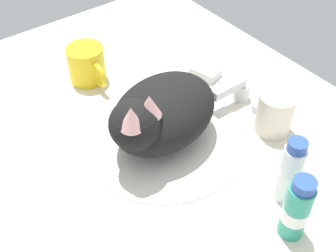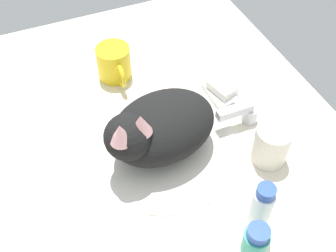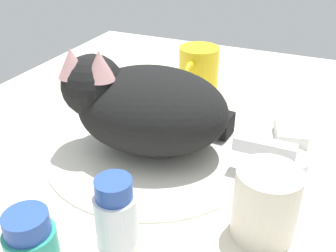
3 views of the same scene
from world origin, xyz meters
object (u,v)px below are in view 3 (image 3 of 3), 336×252
toothpaste_bottle (118,243)px  rinse_cup (266,204)px  faucet (284,166)px  coffee_mug (198,67)px  soap_bar (290,133)px  cat (143,106)px

toothpaste_bottle → rinse_cup: bearing=140.1°
faucet → toothpaste_bottle: toothpaste_bottle is taller
coffee_mug → toothpaste_bottle: bearing=11.6°
faucet → soap_bar: 9.96cm
rinse_cup → soap_bar: (-20.94, -0.02, -2.12)cm
cat → toothpaste_bottle: size_ratio=1.93×
coffee_mug → soap_bar: 27.05cm
faucet → rinse_cup: 11.17cm
cat → coffee_mug: bearing=-178.5°
coffee_mug → rinse_cup: rinse_cup is taller
rinse_cup → faucet: bearing=177.1°
faucet → coffee_mug: (-26.30, -22.02, 1.66)cm
cat → rinse_cup: cat is taller
rinse_cup → soap_bar: bearing=-179.9°
coffee_mug → soap_bar: coffee_mug is taller
faucet → rinse_cup: size_ratio=1.47×
cat → toothpaste_bottle: cat is taller
coffee_mug → toothpaste_bottle: size_ratio=0.91×
faucet → cat: cat is taller
rinse_cup → soap_bar: size_ratio=1.36×
faucet → toothpaste_bottle: bearing=-25.7°
faucet → cat: (0.24, -21.31, 5.01)cm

